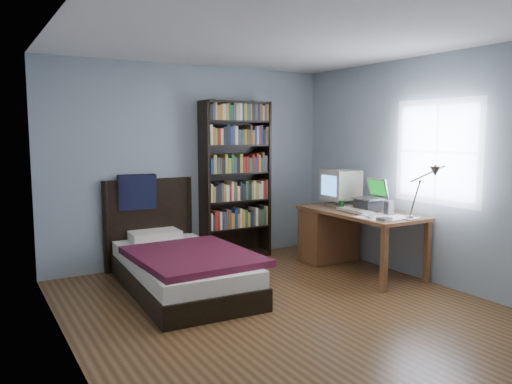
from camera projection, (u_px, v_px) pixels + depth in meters
room at (286, 177)px, 4.59m from camera, size 4.20×4.24×2.50m
desk at (336, 231)px, 6.34m from camera, size 0.75×1.58×0.73m
crt_monitor at (341, 185)px, 6.32m from camera, size 0.41×0.39×0.46m
laptop at (369, 202)px, 5.89m from camera, size 0.32×0.32×0.39m
desk_lamp at (431, 177)px, 4.94m from camera, size 0.23×0.52×0.61m
keyboard at (355, 211)px, 5.83m from camera, size 0.21×0.49×0.05m
speaker at (389, 208)px, 5.65m from camera, size 0.08×0.08×0.16m
soda_can at (341, 205)px, 6.04m from camera, size 0.06×0.06×0.11m
mouse at (342, 207)px, 6.14m from camera, size 0.07×0.13×0.04m
phone_silver at (362, 215)px, 5.59m from camera, size 0.07×0.10×0.02m
phone_grey at (369, 217)px, 5.42m from camera, size 0.06×0.10×0.02m
external_drive at (384, 219)px, 5.30m from camera, size 0.13×0.13×0.03m
bookshelf at (236, 180)px, 6.53m from camera, size 0.93×0.30×2.06m
bed at (178, 264)px, 5.36m from camera, size 1.18×2.16×1.16m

